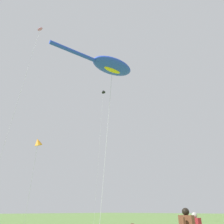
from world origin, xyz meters
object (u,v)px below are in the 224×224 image
big_show_kite (111,66)px  small_kite_diamond_red (38,142)px  small_kite_stunt_black (103,92)px  small_kite_streamer_purple (39,34)px

big_show_kite → small_kite_diamond_red: (-3.12, 6.47, -7.01)m
small_kite_diamond_red → small_kite_stunt_black: bearing=113.1°
small_kite_stunt_black → big_show_kite: bearing=53.0°
small_kite_stunt_black → small_kite_streamer_purple: 14.99m
big_show_kite → small_kite_stunt_black: 17.45m
big_show_kite → small_kite_stunt_black: size_ratio=0.71×
big_show_kite → small_kite_stunt_black: bearing=59.9°
big_show_kite → small_kite_stunt_black: small_kite_stunt_black is taller
small_kite_stunt_black → small_kite_diamond_red: bearing=26.9°
small_kite_diamond_red → small_kite_streamer_purple: small_kite_streamer_purple is taller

